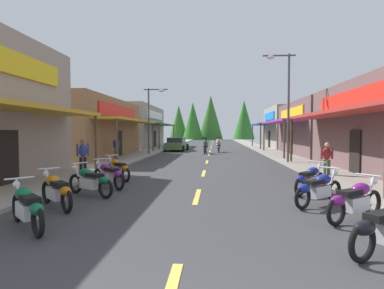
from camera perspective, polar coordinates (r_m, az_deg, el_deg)
name	(u,v)px	position (r m, az deg, el deg)	size (l,w,h in m)	color
ground	(210,152)	(32.91, 3.22, -1.30)	(9.44, 92.46, 0.10)	#38383A
sidewalk_left	(154,150)	(33.53, -6.90, -1.06)	(2.34, 92.46, 0.12)	#9E9991
sidewalk_right	(268,151)	(33.32, 13.40, -1.12)	(2.34, 92.46, 0.12)	gray
centerline_dashes	(210,149)	(36.50, 3.32, -0.85)	(0.16, 68.18, 0.01)	#E0C64C
storefront_left_middle	(71,128)	(27.38, -20.87, 2.74)	(9.83, 13.08, 4.60)	olive
storefront_left_far	(124,127)	(41.40, -12.07, 3.08)	(9.82, 13.76, 5.20)	gray
storefront_right_middle	(343,129)	(29.89, 25.34, 2.60)	(10.42, 11.06, 4.57)	brown
storefront_right_far	(296,128)	(40.13, 18.02, 2.86)	(8.02, 9.10, 4.94)	gray
streetlamp_left	(152,111)	(27.47, -7.11, 5.90)	(2.03, 0.30, 5.70)	#474C51
streetlamp_right	(284,94)	(20.97, 16.15, 8.71)	(2.03, 0.30, 6.88)	#474C51
motorcycle_parked_right_1	(355,200)	(8.26, 27.13, -8.81)	(1.77, 1.37, 1.04)	black
motorcycle_parked_right_2	(319,188)	(9.49, 21.72, -7.29)	(1.71, 1.45, 1.04)	black
motorcycle_parked_right_3	(310,179)	(11.22, 20.33, -5.80)	(1.46, 1.70, 1.04)	black
motorcycle_parked_left_0	(27,206)	(7.61, -27.41, -9.77)	(1.61, 1.55, 1.04)	black
motorcycle_parked_left_1	(56,190)	(9.31, -23.11, -7.50)	(1.62, 1.55, 1.04)	black
motorcycle_parked_left_2	(90,181)	(10.67, -17.72, -6.18)	(1.89, 1.18, 1.04)	black
motorcycle_parked_left_3	(108,174)	(12.03, -14.71, -5.18)	(1.66, 1.51, 1.04)	black
motorcycle_parked_left_4	(118,169)	(13.79, -13.13, -4.21)	(1.54, 1.63, 1.04)	black
rider_cruising_lead	(206,147)	(29.02, 2.43, -0.39)	(0.60, 2.14, 1.57)	black
rider_cruising_trailing	(219,146)	(31.25, 4.81, -0.20)	(0.60, 2.14, 1.57)	black
pedestrian_by_shop	(83,154)	(15.45, -18.93, -1.65)	(0.56, 0.34, 1.73)	black
pedestrian_browsing	(116,147)	(23.14, -13.38, -0.40)	(0.53, 0.38, 1.66)	#3F593F
pedestrian_waiting	(327,157)	(15.44, 22.98, -2.12)	(0.56, 0.31, 1.56)	#3F593F
parked_car_curbside	(177,144)	(33.69, -2.76, 0.04)	(2.28, 4.40, 1.40)	#4C723F
treeline_backdrop	(210,120)	(81.17, 3.31, 4.47)	(22.06, 10.48, 11.19)	#276A23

